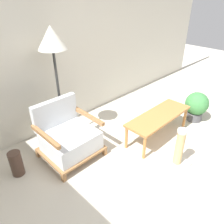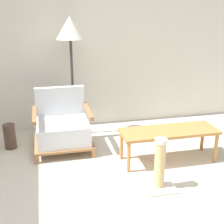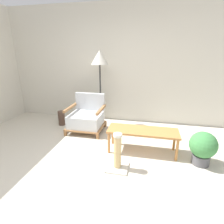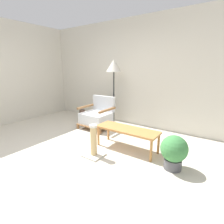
# 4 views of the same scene
# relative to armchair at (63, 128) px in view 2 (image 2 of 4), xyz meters

# --- Properties ---
(ground_plane) EXTENTS (14.00, 14.00, 0.00)m
(ground_plane) POSITION_rel_armchair_xyz_m (0.53, -1.65, -0.30)
(ground_plane) COLOR beige
(wall_back) EXTENTS (8.00, 0.06, 2.70)m
(wall_back) POSITION_rel_armchair_xyz_m (0.53, 0.83, 1.05)
(wall_back) COLOR beige
(wall_back) RESTS_ON ground_plane
(armchair) EXTENTS (0.75, 0.69, 0.78)m
(armchair) POSITION_rel_armchair_xyz_m (0.00, 0.00, 0.00)
(armchair) COLOR olive
(armchair) RESTS_ON ground_plane
(floor_lamp) EXTENTS (0.38, 0.38, 1.70)m
(floor_lamp) POSITION_rel_armchair_xyz_m (0.20, 0.45, 1.18)
(floor_lamp) COLOR #2D2D2D
(floor_lamp) RESTS_ON ground_plane
(coffee_table) EXTENTS (1.18, 0.41, 0.41)m
(coffee_table) POSITION_rel_armchair_xyz_m (1.24, -0.63, 0.06)
(coffee_table) COLOR #B2753D
(coffee_table) RESTS_ON ground_plane
(vase) EXTENTS (0.16, 0.16, 0.34)m
(vase) POSITION_rel_armchair_xyz_m (-0.69, 0.17, -0.13)
(vase) COLOR #473328
(vase) RESTS_ON ground_plane
(scratching_post) EXTENTS (0.32, 0.32, 0.57)m
(scratching_post) POSITION_rel_armchair_xyz_m (0.91, -1.19, -0.09)
(scratching_post) COLOR beige
(scratching_post) RESTS_ON ground_plane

